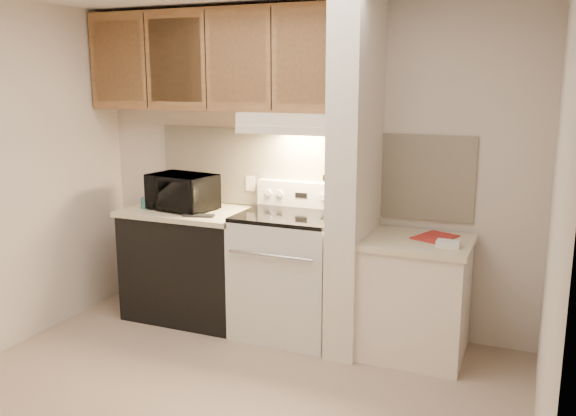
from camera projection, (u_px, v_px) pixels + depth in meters
The scene contains 48 objects.
floor at pixel (217, 403), 3.73m from camera, with size 3.60×3.60×0.00m, color tan.
wall_back at pixel (306, 168), 4.83m from camera, with size 3.60×0.02×2.50m, color beige.
wall_right at pixel (555, 233), 2.79m from camera, with size 0.02×3.00×2.50m, color beige.
backsplash at pixel (305, 170), 4.82m from camera, with size 2.60×0.02×0.63m, color #FFF1CC.
range_body at pixel (289, 276), 4.68m from camera, with size 0.76×0.65×0.92m, color silver.
oven_window at pixel (272, 284), 4.38m from camera, with size 0.50×0.01×0.30m, color black.
oven_handle at pixel (270, 256), 4.30m from camera, with size 0.02×0.02×0.65m, color silver.
cooktop at pixel (289, 216), 4.58m from camera, with size 0.74×0.64×0.03m, color black.
range_backguard at pixel (303, 194), 4.81m from camera, with size 0.76×0.08×0.20m, color silver.
range_display at pixel (301, 195), 4.77m from camera, with size 0.10×0.01×0.04m, color black.
range_knob_left_outer at pixel (268, 193), 4.88m from camera, with size 0.05×0.05×0.02m, color silver.
range_knob_left_inner at pixel (280, 194), 4.84m from camera, with size 0.05×0.05×0.02m, color silver.
range_knob_right_inner at pixel (323, 197), 4.70m from camera, with size 0.05×0.05×0.02m, color silver.
range_knob_right_outer at pixel (335, 198), 4.67m from camera, with size 0.05×0.05×0.02m, color silver.
dishwasher_front at pixel (191, 266), 5.02m from camera, with size 1.00×0.63×0.87m, color black.
left_countertop at pixel (189, 212), 4.93m from camera, with size 1.04×0.67×0.04m, color beige.
spoon_rest at pixel (199, 216), 4.66m from camera, with size 0.24×0.08×0.02m, color black.
teal_jar at pixel (146, 203), 4.96m from camera, with size 0.08×0.08×0.09m, color #2E6C6F.
outlet at pixel (250, 184), 5.01m from camera, with size 0.08×0.01×0.12m, color white.
microwave at pixel (182, 192), 4.90m from camera, with size 0.52×0.35×0.29m, color black.
partition_pillar at pixel (355, 179), 4.32m from camera, with size 0.22×0.70×2.50m, color white.
pillar_trim at pixel (340, 171), 4.35m from camera, with size 0.01×0.70×0.04m, color olive.
knife_strip at pixel (337, 169), 4.30m from camera, with size 0.02×0.42×0.04m, color black.
knife_blade_a at pixel (327, 187), 4.18m from camera, with size 0.01×0.04×0.16m, color silver.
knife_handle_a at pixel (327, 165), 4.14m from camera, with size 0.02×0.02×0.10m, color black.
knife_blade_b at pixel (332, 186), 4.27m from camera, with size 0.01×0.04×0.18m, color silver.
knife_handle_b at pixel (332, 163), 4.22m from camera, with size 0.02×0.02×0.10m, color black.
knife_blade_c at pixel (335, 186), 4.32m from camera, with size 0.01×0.04×0.20m, color silver.
knife_handle_c at pixel (335, 162), 4.29m from camera, with size 0.02×0.02×0.10m, color black.
knife_blade_d at pixel (338, 181), 4.40m from camera, with size 0.01×0.04×0.16m, color silver.
knife_handle_d at pixel (338, 161), 4.36m from camera, with size 0.02×0.02×0.10m, color black.
knife_blade_e at pixel (342, 181), 4.48m from camera, with size 0.01×0.04×0.18m, color silver.
knife_handle_e at pixel (343, 159), 4.45m from camera, with size 0.02×0.02×0.10m, color black.
oven_mitt at pixel (345, 183), 4.53m from camera, with size 0.03×0.11×0.26m, color slate.
right_cab_base at pixel (415, 300), 4.32m from camera, with size 0.70×0.60×0.81m, color white.
right_countertop at pixel (418, 243), 4.23m from camera, with size 0.74×0.64×0.04m, color beige.
red_folder at pixel (435, 237), 4.28m from camera, with size 0.22×0.30×0.01m, color red.
white_box at pixel (448, 244), 4.05m from camera, with size 0.15×0.10×0.04m, color white.
range_hood at pixel (296, 122), 4.55m from camera, with size 0.78×0.44×0.15m, color white.
hood_lip at pixel (285, 131), 4.37m from camera, with size 0.78×0.04×0.06m, color white.
upper_cabinets at pixel (216, 60), 4.75m from camera, with size 2.18×0.33×0.77m, color olive.
cab_door_a at pixel (118, 61), 4.92m from camera, with size 0.46×0.01×0.63m, color olive.
cab_gap_a at pixel (146, 61), 4.82m from camera, with size 0.01×0.01×0.73m, color black.
cab_door_b at pixel (175, 60), 4.71m from camera, with size 0.46×0.01×0.63m, color olive.
cab_gap_b at pixel (206, 60), 4.61m from camera, with size 0.01×0.01×0.73m, color black.
cab_door_c at pixel (238, 59), 4.51m from camera, with size 0.46×0.01×0.63m, color olive.
cab_gap_c at pixel (271, 59), 4.40m from camera, with size 0.01×0.01×0.73m, color black.
cab_door_d at pixel (306, 59), 4.30m from camera, with size 0.46×0.01×0.63m, color olive.
Camera 1 is at (1.72, -2.97, 1.94)m, focal length 38.00 mm.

